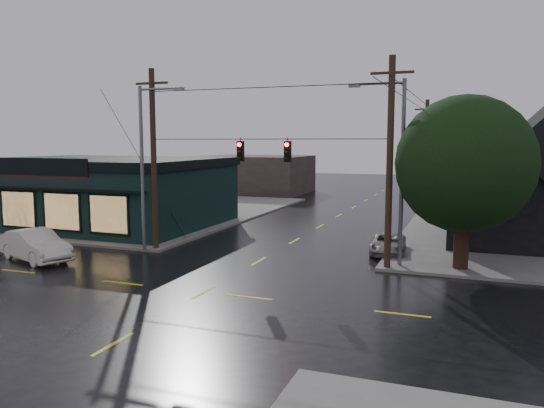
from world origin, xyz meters
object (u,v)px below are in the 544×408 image
at_px(utility_pole_ne, 387,270).
at_px(suv_silver, 388,244).
at_px(corner_tree, 465,164).
at_px(sedan_cream, 35,245).
at_px(utility_pole_nw, 156,250).

height_order(utility_pole_ne, suv_silver, utility_pole_ne).
relative_size(corner_tree, sedan_cream, 1.67).
relative_size(utility_pole_ne, suv_silver, 2.57).
xyz_separation_m(corner_tree, utility_pole_ne, (-3.33, -0.96, -5.11)).
distance_m(sedan_cream, suv_silver, 18.83).
bearing_deg(utility_pole_nw, utility_pole_ne, 0.00).
bearing_deg(sedan_cream, utility_pole_ne, -55.83).
distance_m(utility_pole_nw, utility_pole_ne, 13.00).
relative_size(utility_pole_nw, sedan_cream, 2.06).
bearing_deg(sedan_cream, suv_silver, -44.18).
bearing_deg(corner_tree, utility_pole_nw, -176.62).
xyz_separation_m(utility_pole_nw, suv_silver, (12.50, 3.79, 0.55)).
xyz_separation_m(utility_pole_ne, sedan_cream, (-17.46, -4.38, 0.81)).
relative_size(sedan_cream, suv_silver, 1.25).
bearing_deg(utility_pole_ne, utility_pole_nw, 180.00).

